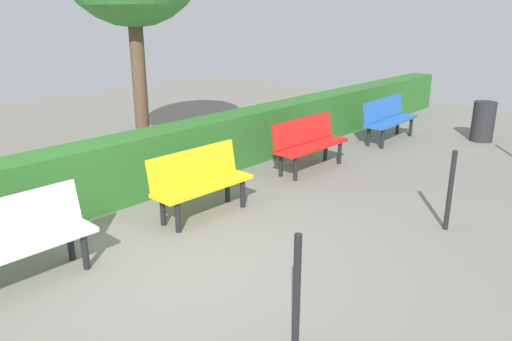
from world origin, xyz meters
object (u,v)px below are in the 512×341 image
object	(u,v)px
bench_red	(308,141)
bench_blue	(388,117)
trash_bin	(483,122)
bench_white	(14,238)
bench_yellow	(200,180)

from	to	relation	value
bench_red	bench_blue	bearing A→B (deg)	179.96
bench_blue	trash_bin	distance (m)	1.93
bench_blue	bench_red	world-z (taller)	same
bench_white	bench_yellow	bearing A→B (deg)	179.66
bench_blue	bench_yellow	bearing A→B (deg)	-1.21
bench_red	bench_yellow	world-z (taller)	same
bench_red	bench_white	xyz separation A→B (m)	(4.86, 0.07, -0.00)
bench_blue	trash_bin	bearing A→B (deg)	128.71
bench_blue	bench_white	size ratio (longest dim) A/B	1.11
bench_yellow	trash_bin	size ratio (longest dim) A/B	1.75
bench_blue	bench_red	bearing A→B (deg)	-3.11
bench_yellow	trash_bin	distance (m)	6.58
bench_red	bench_white	size ratio (longest dim) A/B	1.05
trash_bin	bench_blue	bearing A→B (deg)	-49.62
trash_bin	bench_white	bearing A→B (deg)	-9.49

